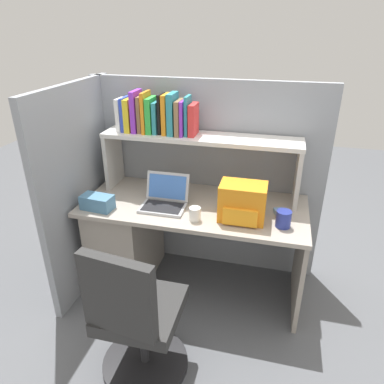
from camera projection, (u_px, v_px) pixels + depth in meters
name	position (u px, v px, depth m)	size (l,w,h in m)	color
ground_plane	(194.00, 284.00, 2.87)	(8.00, 8.00, 0.00)	#595B60
desk	(145.00, 235.00, 2.78)	(1.60, 0.70, 0.73)	#AAA093
cubicle_partition_rear	(205.00, 178.00, 2.87)	(1.84, 0.05, 1.55)	gray
cubicle_partition_left	(83.00, 189.00, 2.68)	(0.05, 1.06, 1.55)	gray
overhead_hutch	(200.00, 149.00, 2.58)	(1.44, 0.28, 0.45)	beige
reference_books_on_shelf	(157.00, 115.00, 2.55)	(0.59, 0.18, 0.30)	white
laptop	(165.00, 200.00, 2.51)	(0.31, 0.26, 0.22)	#B7BABF
backpack	(242.00, 203.00, 2.31)	(0.30, 0.23, 0.25)	orange
computer_mouse	(280.00, 213.00, 2.40)	(0.06, 0.10, 0.03)	#7299C6
paper_cup	(195.00, 214.00, 2.33)	(0.08, 0.08, 0.09)	white
tissue_box	(97.00, 202.00, 2.47)	(0.22, 0.12, 0.10)	teal
snack_canister	(283.00, 219.00, 2.25)	(0.10, 0.10, 0.11)	navy
office_chair	(137.00, 324.00, 1.98)	(0.52, 0.52, 0.93)	black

